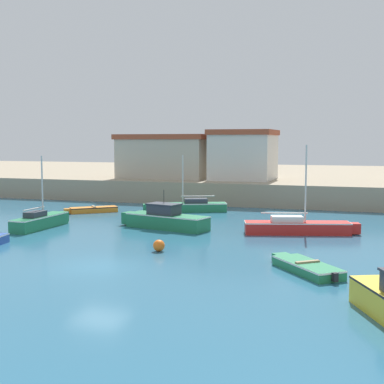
% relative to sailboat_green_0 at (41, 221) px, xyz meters
% --- Properties ---
extents(ground_plane, '(200.00, 200.00, 0.00)m').
position_rel_sailboat_green_0_xyz_m(ground_plane, '(8.76, -8.35, -0.50)').
color(ground_plane, '#28607F').
extents(quay_seawall, '(120.00, 40.00, 2.00)m').
position_rel_sailboat_green_0_xyz_m(quay_seawall, '(8.76, 35.14, 0.50)').
color(quay_seawall, gray).
rests_on(quay_seawall, ground).
extents(sailboat_green_0, '(1.26, 5.44, 4.73)m').
position_rel_sailboat_green_0_xyz_m(sailboat_green_0, '(0.00, 0.00, 0.00)').
color(sailboat_green_0, '#237A4C').
rests_on(sailboat_green_0, ground).
extents(dinghy_orange_2, '(3.74, 3.37, 0.51)m').
position_rel_sailboat_green_0_xyz_m(dinghy_orange_2, '(-0.65, 8.07, -0.26)').
color(dinghy_orange_2, orange).
rests_on(dinghy_orange_2, ground).
extents(motorboat_green_3, '(6.46, 3.03, 2.54)m').
position_rel_sailboat_green_0_xyz_m(motorboat_green_3, '(7.75, 2.50, 0.11)').
color(motorboat_green_3, '#237A4C').
rests_on(motorboat_green_3, ground).
extents(dinghy_green_5, '(3.56, 4.02, 0.51)m').
position_rel_sailboat_green_0_xyz_m(dinghy_green_5, '(17.79, -6.45, -0.26)').
color(dinghy_green_5, '#237A4C').
rests_on(dinghy_green_5, ground).
extents(sailboat_red_7, '(7.02, 3.12, 5.46)m').
position_rel_sailboat_green_0_xyz_m(sailboat_red_7, '(16.26, 3.17, -0.04)').
color(sailboat_red_7, red).
rests_on(sailboat_red_7, ground).
extents(sailboat_green_8, '(6.61, 3.73, 4.58)m').
position_rel_sailboat_green_0_xyz_m(sailboat_green_8, '(6.41, 10.93, -0.06)').
color(sailboat_green_8, '#237A4C').
rests_on(sailboat_green_8, ground).
extents(mooring_buoy, '(0.61, 0.61, 0.61)m').
position_rel_sailboat_green_0_xyz_m(mooring_buoy, '(10.10, -4.43, -0.19)').
color(mooring_buoy, orange).
rests_on(mooring_buoy, ground).
extents(harbor_shed_near_wharf, '(5.96, 6.25, 4.77)m').
position_rel_sailboat_green_0_xyz_m(harbor_shed_near_wharf, '(8.76, 20.82, 3.91)').
color(harbor_shed_near_wharf, silver).
rests_on(harbor_shed_near_wharf, quay_seawall).
extents(harbor_shed_mid_row, '(9.19, 5.50, 4.36)m').
position_rel_sailboat_green_0_xyz_m(harbor_shed_mid_row, '(0.76, 20.57, 3.71)').
color(harbor_shed_mid_row, '#BCB29E').
rests_on(harbor_shed_mid_row, quay_seawall).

